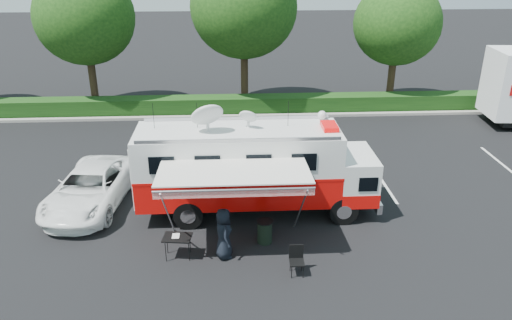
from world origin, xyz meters
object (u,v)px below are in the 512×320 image
Objects in this scene: white_suv at (93,205)px; folding_table at (177,238)px; command_truck at (255,168)px; trash_bin at (265,231)px.

folding_table reaches higher than white_suv.
folding_table is (-2.62, -2.83, -1.09)m from command_truck.
trash_bin is at bearing 14.27° from folding_table.
command_truck is at bearing -0.58° from white_suv.
trash_bin reaches higher than white_suv.
command_truck reaches higher than folding_table.
command_truck is 10.75× the size of trash_bin.
folding_table is at bearing -38.34° from white_suv.
white_suv is 5.20m from folding_table.
command_truck is 1.64× the size of white_suv.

